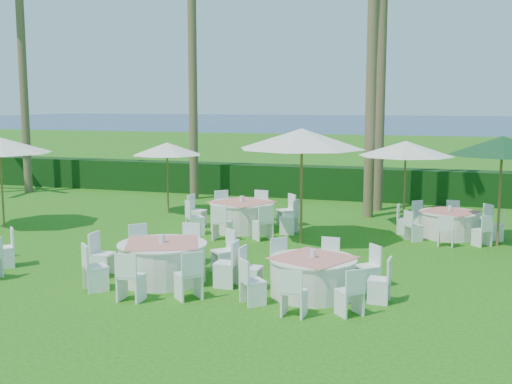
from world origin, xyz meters
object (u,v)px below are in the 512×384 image
(umbrella_d, at_px, (406,149))
(umbrella_green, at_px, (502,146))
(banquet_table_e, at_px, (242,215))
(umbrella_a, at_px, (0,145))
(banquet_table_c, at_px, (313,276))
(umbrella_c, at_px, (167,149))
(banquet_table_f, at_px, (449,223))
(banquet_table_b, at_px, (163,261))
(umbrella_b, at_px, (302,139))

(umbrella_d, height_order, umbrella_green, umbrella_green)
(banquet_table_e, bearing_deg, umbrella_a, -165.63)
(banquet_table_c, height_order, banquet_table_e, banquet_table_e)
(umbrella_c, bearing_deg, banquet_table_f, -6.86)
(banquet_table_b, relative_size, banquet_table_c, 1.10)
(umbrella_d, bearing_deg, banquet_table_c, -97.79)
(banquet_table_b, xyz_separation_m, banquet_table_f, (5.43, 6.26, -0.05))
(banquet_table_c, height_order, umbrella_a, umbrella_a)
(umbrella_c, bearing_deg, banquet_table_e, -30.74)
(umbrella_c, distance_m, umbrella_d, 7.53)
(banquet_table_c, relative_size, umbrella_d, 1.05)
(banquet_table_b, height_order, umbrella_d, umbrella_d)
(banquet_table_b, height_order, umbrella_a, umbrella_a)
(umbrella_c, relative_size, umbrella_green, 0.83)
(banquet_table_e, height_order, banquet_table_f, banquet_table_e)
(banquet_table_e, xyz_separation_m, umbrella_d, (4.31, 1.96, 1.85))
(banquet_table_f, relative_size, umbrella_d, 1.02)
(umbrella_a, bearing_deg, umbrella_b, 3.73)
(banquet_table_f, relative_size, umbrella_green, 1.00)
(banquet_table_f, bearing_deg, umbrella_green, -31.94)
(banquet_table_c, xyz_separation_m, banquet_table_e, (-3.29, 5.43, 0.05))
(banquet_table_c, height_order, umbrella_c, umbrella_c)
(banquet_table_e, bearing_deg, banquet_table_c, -58.77)
(umbrella_green, bearing_deg, umbrella_c, 169.80)
(umbrella_b, height_order, umbrella_c, umbrella_b)
(umbrella_green, bearing_deg, banquet_table_b, -140.17)
(banquet_table_f, bearing_deg, banquet_table_c, -110.20)
(umbrella_a, bearing_deg, banquet_table_c, -20.35)
(banquet_table_c, relative_size, banquet_table_e, 0.88)
(umbrella_green, bearing_deg, umbrella_a, -172.27)
(banquet_table_f, distance_m, umbrella_d, 2.56)
(banquet_table_b, distance_m, umbrella_b, 5.16)
(banquet_table_f, xyz_separation_m, umbrella_green, (1.19, -0.74, 2.16))
(umbrella_a, height_order, umbrella_green, umbrella_green)
(banquet_table_c, xyz_separation_m, umbrella_d, (1.01, 7.40, 1.90))
(banquet_table_b, distance_m, umbrella_c, 8.25)
(banquet_table_c, distance_m, banquet_table_f, 6.70)
(banquet_table_b, distance_m, banquet_table_c, 3.12)
(banquet_table_c, height_order, banquet_table_f, banquet_table_c)
(umbrella_b, distance_m, umbrella_green, 4.96)
(banquet_table_e, height_order, umbrella_c, umbrella_c)
(umbrella_b, bearing_deg, umbrella_c, 149.56)
(banquet_table_b, bearing_deg, umbrella_green, 39.83)
(umbrella_a, relative_size, umbrella_c, 1.25)
(umbrella_b, height_order, umbrella_d, umbrella_b)
(umbrella_green, bearing_deg, banquet_table_e, -179.04)
(banquet_table_c, height_order, umbrella_d, umbrella_d)
(banquet_table_f, distance_m, umbrella_b, 4.74)
(banquet_table_f, bearing_deg, umbrella_b, -150.92)
(umbrella_c, height_order, umbrella_green, umbrella_green)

